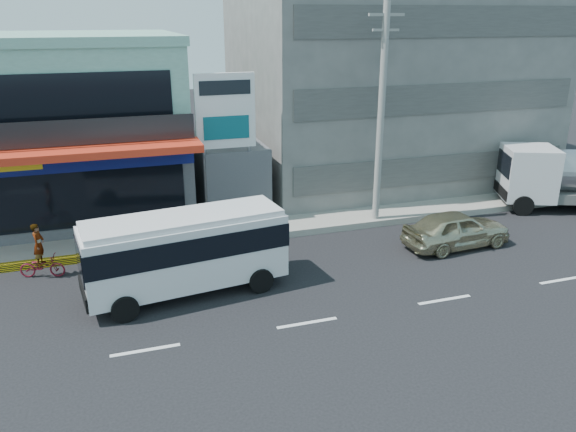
# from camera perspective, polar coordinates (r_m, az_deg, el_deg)

# --- Properties ---
(ground) EXTENTS (120.00, 120.00, 0.00)m
(ground) POSITION_cam_1_polar(r_m,az_deg,el_deg) (18.09, 1.95, -10.82)
(ground) COLOR black
(ground) RESTS_ON ground
(sidewalk) EXTENTS (70.00, 5.00, 0.30)m
(sidewalk) POSITION_cam_1_polar(r_m,az_deg,el_deg) (27.77, 5.07, 0.69)
(sidewalk) COLOR gray
(sidewalk) RESTS_ON ground
(shop_building) EXTENTS (12.40, 11.70, 8.00)m
(shop_building) POSITION_cam_1_polar(r_m,az_deg,el_deg) (29.16, -23.00, 7.96)
(shop_building) COLOR #47474C
(shop_building) RESTS_ON ground
(concrete_building) EXTENTS (16.00, 12.00, 14.00)m
(concrete_building) POSITION_cam_1_polar(r_m,az_deg,el_deg) (33.43, 9.89, 15.75)
(concrete_building) COLOR gray
(concrete_building) RESTS_ON ground
(gap_structure) EXTENTS (3.00, 6.00, 3.50)m
(gap_structure) POSITION_cam_1_polar(r_m,az_deg,el_deg) (28.16, -6.28, 4.33)
(gap_structure) COLOR #47474C
(gap_structure) RESTS_ON ground
(satellite_dish) EXTENTS (1.50, 1.50, 0.15)m
(satellite_dish) POSITION_cam_1_polar(r_m,az_deg,el_deg) (26.77, -5.98, 7.56)
(satellite_dish) COLOR slate
(satellite_dish) RESTS_ON gap_structure
(billboard) EXTENTS (2.60, 0.18, 6.90)m
(billboard) POSITION_cam_1_polar(r_m,az_deg,el_deg) (24.69, -6.35, 9.70)
(billboard) COLOR gray
(billboard) RESTS_ON ground
(utility_pole_near) EXTENTS (1.60, 0.30, 10.00)m
(utility_pole_near) POSITION_cam_1_polar(r_m,az_deg,el_deg) (25.10, 9.43, 10.24)
(utility_pole_near) COLOR #999993
(utility_pole_near) RESTS_ON ground
(minibus) EXTENTS (7.08, 3.12, 2.87)m
(minibus) POSITION_cam_1_polar(r_m,az_deg,el_deg) (19.50, -10.40, -3.16)
(minibus) COLOR silver
(minibus) RESTS_ON ground
(sedan) EXTENTS (4.72, 2.16, 1.57)m
(sedan) POSITION_cam_1_polar(r_m,az_deg,el_deg) (24.39, 16.74, -1.28)
(sedan) COLOR #C1BA93
(sedan) RESTS_ON ground
(motorcycle_rider) EXTENTS (1.73, 0.96, 2.10)m
(motorcycle_rider) POSITION_cam_1_polar(r_m,az_deg,el_deg) (22.64, -23.79, -4.08)
(motorcycle_rider) COLOR #5E0D1A
(motorcycle_rider) RESTS_ON ground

